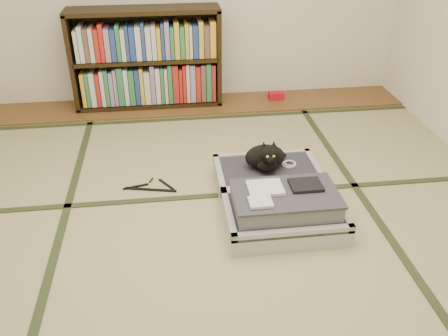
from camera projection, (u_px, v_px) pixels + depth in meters
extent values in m
plane|color=tan|center=(223.00, 232.00, 2.94)|extent=(4.50, 4.50, 0.00)
cube|color=brown|center=(197.00, 105.00, 4.64)|extent=(4.00, 0.50, 0.02)
cube|color=red|center=(276.00, 96.00, 4.73)|extent=(0.15, 0.09, 0.07)
cube|color=#2D381E|center=(57.00, 244.00, 2.83)|extent=(0.05, 4.50, 0.01)
cube|color=#2D381E|center=(377.00, 219.00, 3.05)|extent=(0.05, 4.50, 0.01)
cube|color=#2D381E|center=(216.00, 195.00, 3.28)|extent=(4.00, 0.05, 0.01)
cube|color=#2D381E|center=(200.00, 118.00, 4.39)|extent=(4.00, 0.05, 0.01)
cube|color=black|center=(73.00, 61.00, 4.35)|extent=(0.04, 0.31, 0.88)
cube|color=black|center=(218.00, 56.00, 4.49)|extent=(0.04, 0.31, 0.88)
cube|color=black|center=(150.00, 103.00, 4.64)|extent=(1.38, 0.31, 0.04)
cube|color=black|center=(143.00, 10.00, 4.20)|extent=(1.38, 0.31, 0.04)
cube|color=black|center=(147.00, 59.00, 4.42)|extent=(1.32, 0.31, 0.03)
cube|color=black|center=(147.00, 54.00, 4.55)|extent=(1.38, 0.02, 0.88)
cube|color=gray|center=(149.00, 82.00, 4.51)|extent=(1.24, 0.22, 0.37)
cube|color=gray|center=(145.00, 39.00, 4.31)|extent=(1.24, 0.22, 0.33)
cube|color=#BABAC0|center=(284.00, 220.00, 2.94)|extent=(0.73, 0.48, 0.13)
cube|color=#2F2F37|center=(284.00, 215.00, 2.92)|extent=(0.65, 0.41, 0.09)
cube|color=#BABAC0|center=(294.00, 233.00, 2.72)|extent=(0.73, 0.04, 0.05)
cube|color=#BABAC0|center=(276.00, 191.00, 3.10)|extent=(0.73, 0.04, 0.05)
cube|color=#BABAC0|center=(229.00, 215.00, 2.87)|extent=(0.04, 0.48, 0.05)
cube|color=#BABAC0|center=(338.00, 207.00, 2.94)|extent=(0.04, 0.48, 0.05)
cube|color=#BABAC0|center=(268.00, 179.00, 3.35)|extent=(0.73, 0.48, 0.13)
cube|color=#2F2F37|center=(268.00, 175.00, 3.34)|extent=(0.65, 0.41, 0.09)
cube|color=#BABAC0|center=(275.00, 188.00, 3.13)|extent=(0.73, 0.04, 0.05)
cube|color=#BABAC0|center=(262.00, 155.00, 3.51)|extent=(0.73, 0.04, 0.05)
cube|color=#BABAC0|center=(219.00, 174.00, 3.28)|extent=(0.04, 0.48, 0.05)
cube|color=#BABAC0|center=(316.00, 167.00, 3.36)|extent=(0.04, 0.48, 0.05)
cylinder|color=black|center=(276.00, 189.00, 3.11)|extent=(0.65, 0.02, 0.02)
cube|color=gray|center=(285.00, 204.00, 2.88)|extent=(0.62, 0.38, 0.13)
cube|color=#3F3E46|center=(286.00, 194.00, 2.84)|extent=(0.64, 0.40, 0.01)
cube|color=silver|center=(265.00, 188.00, 2.86)|extent=(0.21, 0.17, 0.02)
cube|color=black|center=(306.00, 185.00, 2.89)|extent=(0.19, 0.16, 0.02)
cube|color=silver|center=(260.00, 202.00, 2.73)|extent=(0.14, 0.12, 0.02)
cube|color=white|center=(257.00, 246.00, 2.72)|extent=(0.06, 0.01, 0.04)
cube|color=white|center=(277.00, 246.00, 2.73)|extent=(0.05, 0.01, 0.03)
cube|color=orange|center=(334.00, 239.00, 2.77)|extent=(0.05, 0.01, 0.03)
cube|color=#197F33|center=(323.00, 238.00, 2.75)|extent=(0.04, 0.01, 0.03)
ellipsoid|color=black|center=(265.00, 157.00, 3.30)|extent=(0.28, 0.18, 0.17)
ellipsoid|color=black|center=(267.00, 165.00, 3.23)|extent=(0.14, 0.10, 0.10)
ellipsoid|color=black|center=(269.00, 154.00, 3.16)|extent=(0.12, 0.11, 0.11)
sphere|color=black|center=(270.00, 160.00, 3.12)|extent=(0.05, 0.05, 0.05)
cone|color=black|center=(264.00, 145.00, 3.14)|extent=(0.04, 0.05, 0.06)
cone|color=black|center=(274.00, 144.00, 3.15)|extent=(0.04, 0.05, 0.06)
sphere|color=#A5BF33|center=(267.00, 157.00, 3.11)|extent=(0.02, 0.02, 0.02)
sphere|color=#A5BF33|center=(274.00, 156.00, 3.11)|extent=(0.02, 0.02, 0.02)
cylinder|color=black|center=(275.00, 158.00, 3.41)|extent=(0.17, 0.10, 0.03)
torus|color=white|center=(289.00, 164.00, 3.37)|extent=(0.10, 0.10, 0.01)
torus|color=white|center=(290.00, 163.00, 3.36)|extent=(0.09, 0.09, 0.01)
cube|color=black|center=(151.00, 190.00, 3.34)|extent=(0.36, 0.10, 0.01)
cube|color=black|center=(136.00, 186.00, 3.37)|extent=(0.18, 0.06, 0.01)
cube|color=black|center=(166.00, 184.00, 3.39)|extent=(0.11, 0.16, 0.01)
cylinder|color=black|center=(151.00, 180.00, 3.44)|extent=(0.03, 0.06, 0.01)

